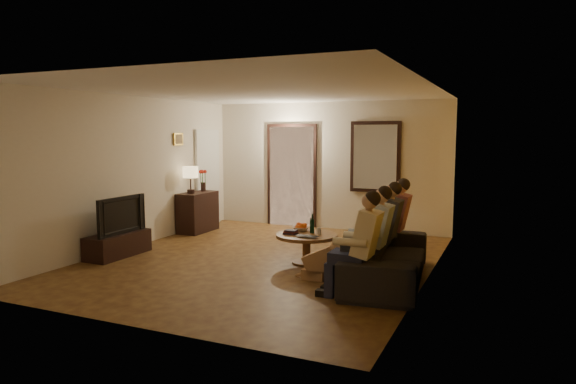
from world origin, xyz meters
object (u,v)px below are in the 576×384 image
at_px(person_b, 374,240).
at_px(person_a, 362,250).
at_px(table_lamp, 191,180).
at_px(laptop, 306,237).
at_px(person_c, 385,232).
at_px(dog, 321,260).
at_px(person_d, 395,225).
at_px(sofa, 387,255).
at_px(coffee_table, 307,249).
at_px(tv_stand, 118,245).
at_px(tv, 117,215).
at_px(bowl, 301,229).
at_px(dresser, 198,212).
at_px(wine_bottle, 312,223).

bearing_deg(person_b, person_a, -90.00).
xyz_separation_m(table_lamp, laptop, (3.04, -1.54, -0.60)).
bearing_deg(person_c, dog, -137.98).
relative_size(table_lamp, person_d, 0.45).
xyz_separation_m(sofa, coffee_table, (-1.32, 0.41, -0.12)).
bearing_deg(tv_stand, person_b, 1.05).
distance_m(person_c, laptop, 1.14).
relative_size(table_lamp, person_a, 0.45).
relative_size(tv, sofa, 0.44).
xyz_separation_m(tv, person_b, (4.17, 0.08, -0.07)).
relative_size(tv, dog, 1.84).
relative_size(table_lamp, bowl, 2.08).
distance_m(tv_stand, coffee_table, 3.05).
distance_m(tv, coffee_table, 3.08).
height_order(tv, sofa, tv).
height_order(dresser, table_lamp, table_lamp).
bearing_deg(wine_bottle, coffee_table, -116.57).
xyz_separation_m(person_a, bowl, (-1.40, 1.53, -0.12)).
relative_size(person_b, laptop, 3.65).
height_order(tv, person_a, person_a).
xyz_separation_m(bowl, wine_bottle, (0.23, -0.12, 0.12)).
relative_size(person_b, dog, 2.14).
distance_m(person_b, laptop, 1.21).
distance_m(tv, laptop, 3.09).
xyz_separation_m(table_lamp, person_a, (4.17, -2.58, -0.46)).
relative_size(dresser, dog, 1.59).
xyz_separation_m(tv_stand, wine_bottle, (2.99, 0.89, 0.42)).
relative_size(sofa, coffee_table, 2.51).
distance_m(person_d, bowl, 1.43).
bearing_deg(tv_stand, person_a, -7.16).
bearing_deg(tv, wine_bottle, -73.49).
xyz_separation_m(table_lamp, wine_bottle, (2.99, -1.16, -0.46)).
bearing_deg(dresser, bowl, -24.58).
relative_size(dresser, coffee_table, 0.96).
relative_size(person_b, person_c, 1.00).
height_order(tv_stand, person_b, person_b).
bearing_deg(person_b, tv, -178.95).
xyz_separation_m(tv_stand, person_c, (4.17, 0.68, 0.41)).
distance_m(sofa, dog, 0.89).
distance_m(table_lamp, tv_stand, 2.23).
bearing_deg(person_d, wine_bottle, -161.61).
relative_size(person_d, dog, 2.14).
distance_m(person_d, coffee_table, 1.37).
bearing_deg(person_b, sofa, 71.57).
distance_m(tv, person_b, 4.17).
height_order(bowl, wine_bottle, wine_bottle).
height_order(tv, dog, tv).
bearing_deg(coffee_table, table_lamp, 156.76).
xyz_separation_m(tv, person_c, (4.17, 0.68, -0.07)).
xyz_separation_m(dresser, sofa, (4.27, -1.90, -0.05)).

